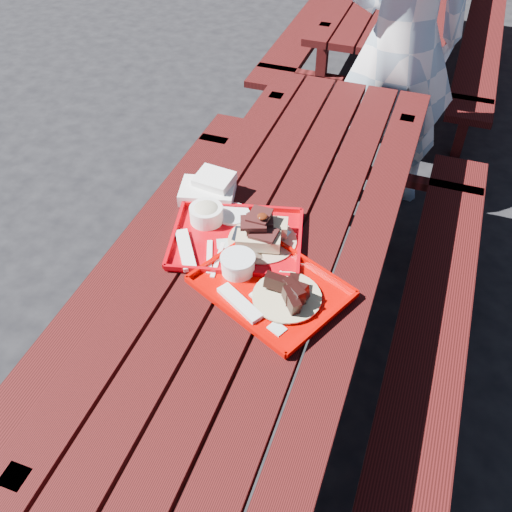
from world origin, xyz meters
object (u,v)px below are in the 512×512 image
Objects in this scene: near_tray at (237,230)px; far_tray at (267,285)px; picnic_table_near at (270,282)px; person at (401,43)px; picnic_table_far at (400,6)px.

near_tray is 0.26m from far_tray.
near_tray is at bearing -170.82° from picnic_table_near.
person is (0.18, 1.40, 0.33)m from picnic_table_near.
near_tray reaches higher than picnic_table_far.
person reaches higher than near_tray.
picnic_table_near is 4.63× the size of far_tray.
far_tray is 1.62m from person.
far_tray is at bearing -88.88° from picnic_table_far.
picnic_table_far is 4.88× the size of near_tray.
person reaches higher than picnic_table_far.
picnic_table_far is at bearing 91.12° from far_tray.
picnic_table_near and picnic_table_far have the same top height.
picnic_table_near is 0.30m from far_tray.
far_tray is (0.06, -3.01, 0.21)m from picnic_table_far.
far_tray is at bearing -48.24° from near_tray.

